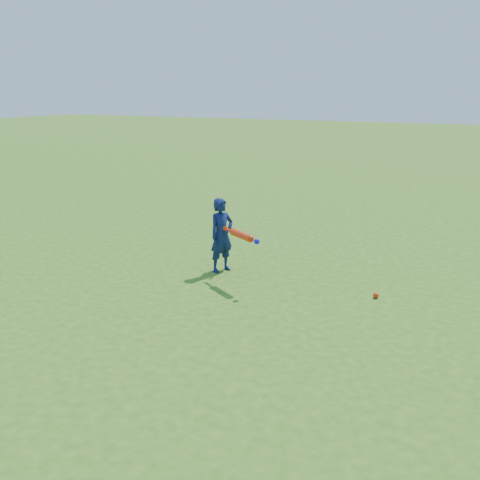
% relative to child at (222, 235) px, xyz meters
% --- Properties ---
extents(ground, '(80.00, 80.00, 0.00)m').
position_rel_child_xyz_m(ground, '(-0.65, -0.41, -0.54)').
color(ground, '#326518').
rests_on(ground, ground).
extents(child, '(0.39, 0.47, 1.09)m').
position_rel_child_xyz_m(child, '(0.00, 0.00, 0.00)').
color(child, '#101A4C').
rests_on(child, ground).
extents(ground_ball_red, '(0.07, 0.07, 0.07)m').
position_rel_child_xyz_m(ground_ball_red, '(2.27, -0.04, -0.51)').
color(ground_ball_red, red).
rests_on(ground_ball_red, ground).
extents(bat_swing, '(0.75, 0.48, 0.10)m').
position_rel_child_xyz_m(bat_swing, '(0.54, -0.38, 0.15)').
color(bat_swing, red).
rests_on(bat_swing, ground).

